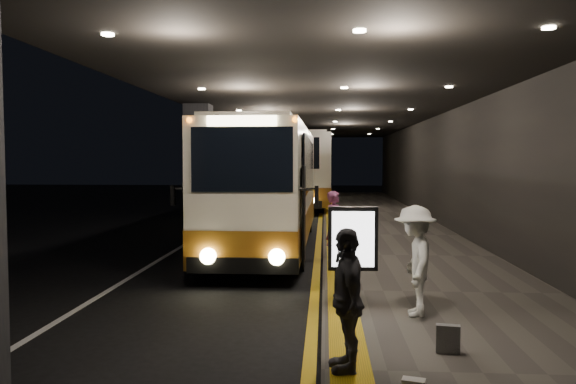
{
  "coord_description": "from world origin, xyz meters",
  "views": [
    {
      "loc": [
        2.54,
        -13.77,
        2.62
      ],
      "look_at": [
        1.47,
        2.49,
        1.7
      ],
      "focal_mm": 35.0,
      "sensor_mm": 36.0,
      "label": 1
    }
  ],
  "objects": [
    {
      "name": "passenger_waiting_grey",
      "position": [
        2.8,
        -7.26,
        0.99
      ],
      "size": [
        0.62,
        1.04,
        1.69
      ],
      "primitive_type": "imported",
      "rotation": [
        0.0,
        0.0,
        -1.45
      ],
      "color": "#4D4C51",
      "rests_on": "sidewalk"
    },
    {
      "name": "canopy",
      "position": [
        2.5,
        5.0,
        4.6
      ],
      "size": [
        9.0,
        50.0,
        0.4
      ],
      "primitive_type": "cube",
      "color": "black",
      "rests_on": "support_columns"
    },
    {
      "name": "support_columns",
      "position": [
        -1.5,
        4.0,
        2.2
      ],
      "size": [
        0.8,
        24.8,
        4.4
      ],
      "color": "black",
      "rests_on": "ground"
    },
    {
      "name": "kerb_stripe_yellow",
      "position": [
        2.35,
        5.0,
        0.01
      ],
      "size": [
        0.18,
        50.0,
        0.01
      ],
      "primitive_type": "cube",
      "color": "gold",
      "rests_on": "ground"
    },
    {
      "name": "terminal_wall",
      "position": [
        7.0,
        5.0,
        3.0
      ],
      "size": [
        0.1,
        50.0,
        6.0
      ],
      "primitive_type": "cube",
      "color": "black",
      "rests_on": "ground"
    },
    {
      "name": "sidewalk",
      "position": [
        4.75,
        5.0,
        0.07
      ],
      "size": [
        4.5,
        50.0,
        0.15
      ],
      "primitive_type": "cube",
      "color": "#514C44",
      "rests_on": "ground"
    },
    {
      "name": "info_sign",
      "position": [
        3.0,
        -4.62,
        1.3
      ],
      "size": [
        0.81,
        0.14,
        1.71
      ],
      "rotation": [
        0.0,
        0.0,
        0.03
      ],
      "color": "black",
      "rests_on": "sidewalk"
    },
    {
      "name": "stanchion_post",
      "position": [
        2.75,
        -3.46,
        0.71
      ],
      "size": [
        0.05,
        0.05,
        1.12
      ],
      "primitive_type": "cylinder",
      "color": "black",
      "rests_on": "sidewalk"
    },
    {
      "name": "passenger_boarding",
      "position": [
        2.8,
        0.45,
        1.0
      ],
      "size": [
        0.62,
        0.73,
        1.69
      ],
      "primitive_type": "imported",
      "rotation": [
        0.0,
        0.0,
        1.15
      ],
      "color": "#A84E85",
      "rests_on": "sidewalk"
    },
    {
      "name": "bag_polka",
      "position": [
        4.12,
        -6.57,
        0.33
      ],
      "size": [
        0.32,
        0.18,
        0.36
      ],
      "primitive_type": "cube",
      "rotation": [
        0.0,
        0.0,
        -0.18
      ],
      "color": "black",
      "rests_on": "sidewalk"
    },
    {
      "name": "coach_third",
      "position": [
        1.01,
        31.66,
        1.94
      ],
      "size": [
        3.48,
        12.99,
        4.04
      ],
      "rotation": [
        0.0,
        0.0,
        -0.06
      ],
      "color": "beige",
      "rests_on": "ground"
    },
    {
      "name": "coach_main",
      "position": [
        0.89,
        2.86,
        1.69
      ],
      "size": [
        2.43,
        11.33,
        3.52
      ],
      "rotation": [
        0.0,
        0.0,
        -0.01
      ],
      "color": "beige",
      "rests_on": "ground"
    },
    {
      "name": "lane_line_white",
      "position": [
        -1.8,
        5.0,
        0.01
      ],
      "size": [
        0.12,
        50.0,
        0.01
      ],
      "primitive_type": "cube",
      "color": "silver",
      "rests_on": "ground"
    },
    {
      "name": "passenger_waiting_white",
      "position": [
        3.98,
        -4.81,
        1.03
      ],
      "size": [
        0.6,
        1.17,
        1.76
      ],
      "primitive_type": "imported",
      "rotation": [
        0.0,
        0.0,
        -1.64
      ],
      "color": "silver",
      "rests_on": "sidewalk"
    },
    {
      "name": "coach_second",
      "position": [
        1.15,
        18.25,
        1.89
      ],
      "size": [
        3.39,
        12.68,
        3.94
      ],
      "rotation": [
        0.0,
        0.0,
        0.06
      ],
      "color": "beige",
      "rests_on": "ground"
    },
    {
      "name": "ground",
      "position": [
        0.0,
        0.0,
        0.0
      ],
      "size": [
        90.0,
        90.0,
        0.0
      ],
      "primitive_type": "plane",
      "color": "black"
    },
    {
      "name": "tactile_strip",
      "position": [
        2.85,
        5.0,
        0.16
      ],
      "size": [
        0.5,
        50.0,
        0.01
      ],
      "primitive_type": "cube",
      "color": "gold",
      "rests_on": "sidewalk"
    }
  ]
}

